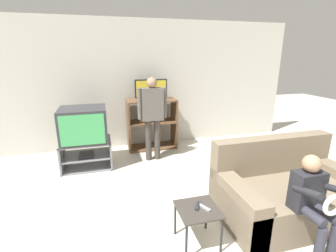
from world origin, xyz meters
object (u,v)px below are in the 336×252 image
(remote_control_white, at_px, (204,208))
(person_seated_child, at_px, (313,198))
(couch, at_px, (286,192))
(snack_table, at_px, (198,213))
(tv_stand, at_px, (87,154))
(television_main, at_px, (84,125))
(television_flat, at_px, (151,90))
(media_shelf, at_px, (152,124))
(person_standing_adult, at_px, (152,111))
(remote_control_black, at_px, (198,206))

(remote_control_white, height_order, person_seated_child, person_seated_child)
(remote_control_white, distance_m, couch, 1.19)
(snack_table, height_order, remote_control_white, remote_control_white)
(tv_stand, xyz_separation_m, television_main, (-0.01, 0.02, 0.53))
(television_flat, bearing_deg, media_shelf, -146.39)
(remote_control_white, bearing_deg, media_shelf, 62.51)
(tv_stand, height_order, television_main, television_main)
(tv_stand, bearing_deg, person_standing_adult, 0.57)
(snack_table, bearing_deg, person_seated_child, -20.14)
(media_shelf, bearing_deg, couch, -66.83)
(tv_stand, relative_size, person_standing_adult, 0.55)
(snack_table, bearing_deg, remote_control_black, 77.49)
(remote_control_white, height_order, person_standing_adult, person_standing_adult)
(remote_control_black, relative_size, person_seated_child, 0.14)
(television_main, bearing_deg, media_shelf, 24.52)
(tv_stand, bearing_deg, couch, -40.08)
(tv_stand, height_order, couch, couch)
(tv_stand, height_order, remote_control_black, tv_stand)
(remote_control_black, height_order, person_seated_child, person_seated_child)
(tv_stand, height_order, media_shelf, media_shelf)
(television_main, distance_m, couch, 3.21)
(tv_stand, height_order, person_standing_adult, person_standing_adult)
(television_main, distance_m, person_standing_adult, 1.20)
(tv_stand, xyz_separation_m, media_shelf, (1.29, 0.61, 0.29))
(television_main, bearing_deg, television_flat, 24.54)
(television_main, relative_size, television_flat, 1.16)
(tv_stand, relative_size, television_main, 1.11)
(television_flat, relative_size, person_standing_adult, 0.42)
(snack_table, bearing_deg, television_flat, 87.95)
(remote_control_white, bearing_deg, person_standing_adult, 64.91)
(television_main, height_order, person_seated_child, television_main)
(snack_table, xyz_separation_m, person_standing_adult, (-0.00, 2.23, 0.57))
(person_seated_child, bearing_deg, couch, 69.07)
(person_standing_adult, relative_size, person_seated_child, 1.53)
(remote_control_black, relative_size, couch, 0.09)
(remote_control_black, bearing_deg, couch, 37.65)
(person_standing_adult, bearing_deg, remote_control_white, -88.34)
(television_flat, bearing_deg, couch, -66.88)
(couch, bearing_deg, television_main, 139.75)
(television_flat, xyz_separation_m, couch, (1.13, -2.64, -0.93))
(snack_table, distance_m, remote_control_black, 0.07)
(television_flat, bearing_deg, remote_control_white, -90.79)
(remote_control_white, bearing_deg, person_seated_child, -47.15)
(snack_table, relative_size, person_seated_child, 0.41)
(snack_table, xyz_separation_m, remote_control_black, (0.01, 0.03, 0.07))
(tv_stand, bearing_deg, television_flat, 25.27)
(tv_stand, relative_size, television_flat, 1.29)
(television_main, height_order, remote_control_white, television_main)
(remote_control_black, xyz_separation_m, person_standing_adult, (-0.01, 2.20, 0.50))
(snack_table, xyz_separation_m, person_seated_child, (1.02, -0.37, 0.24))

